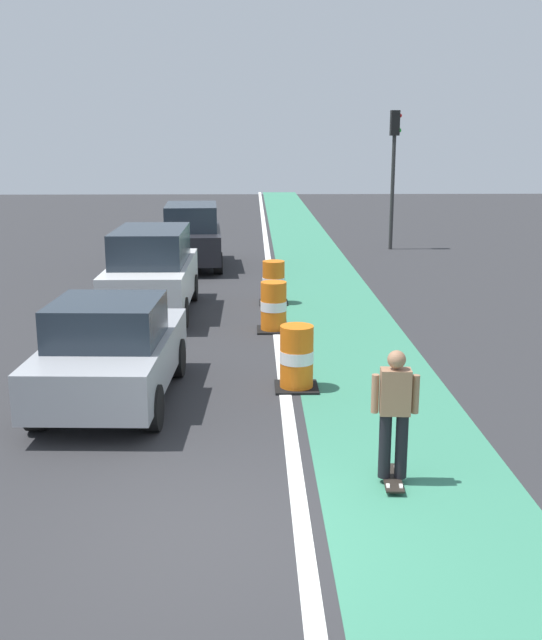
# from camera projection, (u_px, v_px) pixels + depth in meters

# --- Properties ---
(ground_plane) EXTENTS (100.00, 100.00, 0.00)m
(ground_plane) POSITION_uv_depth(u_px,v_px,m) (219.00, 533.00, 8.08)
(ground_plane) COLOR #2D2D30
(bike_lane_strip) EXTENTS (2.50, 80.00, 0.01)m
(bike_lane_strip) POSITION_uv_depth(u_px,v_px,m) (330.00, 299.00, 19.80)
(bike_lane_strip) COLOR #387F60
(bike_lane_strip) RESTS_ON ground
(lane_divider_stripe) EXTENTS (0.20, 80.00, 0.01)m
(lane_divider_stripe) POSITION_uv_depth(u_px,v_px,m) (273.00, 299.00, 19.76)
(lane_divider_stripe) COLOR silver
(lane_divider_stripe) RESTS_ON ground
(skateboarder_on_lane) EXTENTS (0.57, 0.81, 1.69)m
(skateboarder_on_lane) POSITION_uv_depth(u_px,v_px,m) (394.00, 413.00, 9.06)
(skateboarder_on_lane) COLOR black
(skateboarder_on_lane) RESTS_ON ground
(parked_sedan_nearest) EXTENTS (2.05, 4.17, 1.70)m
(parked_sedan_nearest) POSITION_uv_depth(u_px,v_px,m) (111.00, 352.00, 11.94)
(parked_sedan_nearest) COLOR #9EA0A5
(parked_sedan_nearest) RESTS_ON ground
(parked_suv_second) EXTENTS (1.93, 4.61, 2.04)m
(parked_suv_second) POSITION_uv_depth(u_px,v_px,m) (152.00, 271.00, 18.02)
(parked_suv_second) COLOR silver
(parked_suv_second) RESTS_ON ground
(parked_suv_third) EXTENTS (2.12, 4.70, 2.04)m
(parked_suv_third) POSITION_uv_depth(u_px,v_px,m) (192.00, 235.00, 24.55)
(parked_suv_third) COLOR black
(parked_suv_third) RESTS_ON ground
(traffic_barrel_front) EXTENTS (0.73, 0.73, 1.09)m
(traffic_barrel_front) POSITION_uv_depth(u_px,v_px,m) (297.00, 358.00, 12.64)
(traffic_barrel_front) COLOR orange
(traffic_barrel_front) RESTS_ON ground
(traffic_barrel_mid) EXTENTS (0.73, 0.73, 1.09)m
(traffic_barrel_mid) POSITION_uv_depth(u_px,v_px,m) (274.00, 307.00, 16.45)
(traffic_barrel_mid) COLOR orange
(traffic_barrel_mid) RESTS_ON ground
(traffic_barrel_back) EXTENTS (0.73, 0.73, 1.09)m
(traffic_barrel_back) POSITION_uv_depth(u_px,v_px,m) (274.00, 283.00, 19.21)
(traffic_barrel_back) COLOR orange
(traffic_barrel_back) RESTS_ON ground
(traffic_light_corner) EXTENTS (0.41, 0.32, 5.10)m
(traffic_light_corner) POSITION_uv_depth(u_px,v_px,m) (394.00, 155.00, 27.92)
(traffic_light_corner) COLOR #2D2D2D
(traffic_light_corner) RESTS_ON ground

